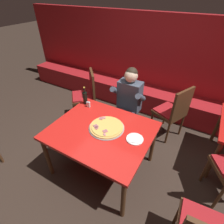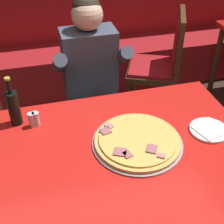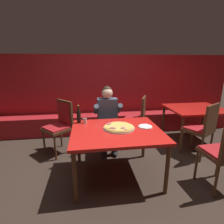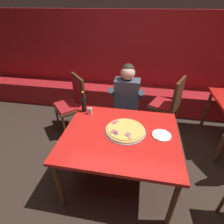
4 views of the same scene
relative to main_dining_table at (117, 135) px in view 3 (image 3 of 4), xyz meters
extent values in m
plane|color=#33261E|center=(0.00, 0.00, -0.68)|extent=(24.00, 24.00, 0.00)
cube|color=#A3191E|center=(0.00, 2.18, 0.27)|extent=(6.80, 0.16, 1.90)
cube|color=#A3191E|center=(0.00, 1.86, -0.45)|extent=(6.46, 0.48, 0.46)
cylinder|color=#4C2D19|center=(-0.59, -0.48, -0.33)|extent=(0.06, 0.06, 0.72)
cylinder|color=#4C2D19|center=(0.59, -0.48, -0.33)|extent=(0.06, 0.06, 0.72)
cylinder|color=#4C2D19|center=(-0.59, 0.48, -0.33)|extent=(0.06, 0.06, 0.72)
cylinder|color=#4C2D19|center=(0.59, 0.48, -0.33)|extent=(0.06, 0.06, 0.72)
cube|color=red|center=(0.00, 0.00, 0.05)|extent=(1.30, 1.08, 0.04)
cylinder|color=#9E9EA3|center=(0.05, 0.06, 0.08)|extent=(0.47, 0.47, 0.01)
cylinder|color=#DBA856|center=(0.05, 0.06, 0.09)|extent=(0.44, 0.44, 0.02)
cylinder|color=#E0B251|center=(0.05, 0.06, 0.11)|extent=(0.40, 0.40, 0.01)
cube|color=#A85B66|center=(-0.07, -0.02, 0.11)|extent=(0.08, 0.08, 0.01)
cube|color=#C6757A|center=(0.11, -0.09, 0.11)|extent=(0.05, 0.04, 0.01)
cube|color=#A85B66|center=(0.09, -0.04, 0.11)|extent=(0.07, 0.08, 0.01)
cube|color=#C6757A|center=(-0.07, 0.19, 0.11)|extent=(0.05, 0.06, 0.01)
cube|color=#A85B66|center=(-0.04, -0.04, 0.11)|extent=(0.05, 0.05, 0.01)
cube|color=#A85B66|center=(-0.10, 0.15, 0.11)|extent=(0.06, 0.06, 0.01)
cylinder|color=white|center=(0.45, 0.06, 0.08)|extent=(0.21, 0.21, 0.01)
cube|color=white|center=(0.45, 0.06, 0.09)|extent=(0.19, 0.19, 0.01)
cylinder|color=black|center=(-0.55, 0.40, 0.17)|extent=(0.07, 0.07, 0.20)
cylinder|color=black|center=(-0.55, 0.40, 0.31)|extent=(0.03, 0.03, 0.08)
cylinder|color=#B29933|center=(-0.55, 0.40, 0.36)|extent=(0.03, 0.03, 0.01)
cylinder|color=silver|center=(-0.44, 0.35, 0.11)|extent=(0.04, 0.04, 0.07)
cylinder|color=#B23323|center=(-0.44, 0.35, 0.09)|extent=(0.03, 0.03, 0.04)
cylinder|color=silver|center=(-0.44, 0.35, 0.15)|extent=(0.04, 0.04, 0.01)
cylinder|color=silver|center=(-0.47, 0.35, 0.11)|extent=(0.04, 0.04, 0.07)
cylinder|color=#516B33|center=(-0.47, 0.35, 0.09)|extent=(0.03, 0.03, 0.04)
cylinder|color=silver|center=(-0.47, 0.35, 0.15)|extent=(0.04, 0.04, 0.01)
ellipsoid|color=black|center=(-0.13, 0.62, -0.64)|extent=(0.11, 0.24, 0.09)
ellipsoid|color=black|center=(0.07, 0.62, -0.64)|extent=(0.11, 0.24, 0.09)
cylinder|color=#282833|center=(-0.13, 0.62, -0.45)|extent=(0.11, 0.11, 0.43)
cylinder|color=#282833|center=(0.07, 0.62, -0.45)|extent=(0.11, 0.11, 0.43)
cube|color=#282833|center=(-0.03, 0.72, -0.17)|extent=(0.34, 0.40, 0.12)
cube|color=#424C5B|center=(-0.03, 0.92, 0.10)|extent=(0.38, 0.22, 0.52)
cylinder|color=#424C5B|center=(-0.25, 0.84, 0.18)|extent=(0.09, 0.30, 0.25)
cylinder|color=#424C5B|center=(0.19, 0.84, 0.18)|extent=(0.09, 0.30, 0.25)
sphere|color=beige|center=(-0.03, 0.92, 0.46)|extent=(0.21, 0.21, 0.21)
sphere|color=#2D2319|center=(-0.03, 0.94, 0.50)|extent=(0.19, 0.19, 0.19)
cylinder|color=#4C2D19|center=(-1.26, 0.88, -0.45)|extent=(0.04, 0.04, 0.47)
cylinder|color=#4C2D19|center=(-1.01, 0.59, -0.45)|extent=(0.04, 0.04, 0.47)
cylinder|color=#4C2D19|center=(-0.98, 1.13, -0.45)|extent=(0.04, 0.04, 0.47)
cylinder|color=#4C2D19|center=(-0.72, 0.85, -0.45)|extent=(0.04, 0.04, 0.47)
cube|color=#4C2D19|center=(-0.99, 0.86, -0.19)|extent=(0.62, 0.62, 0.05)
cube|color=#A3191E|center=(-0.99, 0.86, -0.15)|extent=(0.57, 0.57, 0.03)
cube|color=#4C2D19|center=(-0.84, 0.99, 0.08)|extent=(0.32, 0.35, 0.50)
cube|color=#A3191E|center=(-0.86, 0.98, 0.08)|extent=(0.26, 0.28, 0.42)
cylinder|color=#4C2D19|center=(0.50, 1.48, -0.46)|extent=(0.04, 0.04, 0.45)
cylinder|color=#4C2D19|center=(0.35, 1.14, -0.46)|extent=(0.04, 0.04, 0.45)
cylinder|color=#4C2D19|center=(0.85, 1.33, -0.46)|extent=(0.04, 0.04, 0.45)
cylinder|color=#4C2D19|center=(0.69, 0.98, -0.46)|extent=(0.04, 0.04, 0.45)
cube|color=#4C2D19|center=(0.60, 1.23, -0.21)|extent=(0.58, 0.58, 0.05)
cube|color=#A3191E|center=(0.60, 1.23, -0.17)|extent=(0.54, 0.54, 0.03)
cube|color=#4C2D19|center=(0.78, 1.15, 0.07)|extent=(0.22, 0.42, 0.51)
cube|color=#A3191E|center=(0.76, 1.16, 0.07)|extent=(0.17, 0.34, 0.43)
cylinder|color=#4C2D19|center=(1.67, 0.69, -0.45)|extent=(0.04, 0.04, 0.47)
cylinder|color=#4C2D19|center=(1.34, 0.49, -0.45)|extent=(0.04, 0.04, 0.47)
cylinder|color=#4C2D19|center=(1.86, 0.36, -0.45)|extent=(0.04, 0.04, 0.47)
cylinder|color=#4C2D19|center=(1.53, 0.17, -0.45)|extent=(0.04, 0.04, 0.47)
cube|color=#4C2D19|center=(1.60, 0.43, -0.19)|extent=(0.60, 0.60, 0.05)
cube|color=#A3191E|center=(1.60, 0.43, -0.15)|extent=(0.55, 0.55, 0.03)
cube|color=#4C2D19|center=(1.70, 0.25, 0.09)|extent=(0.40, 0.26, 0.50)
cube|color=#A3191E|center=(1.69, 0.28, 0.09)|extent=(0.32, 0.20, 0.42)
cylinder|color=#4C2D19|center=(1.53, -0.24, -0.45)|extent=(0.04, 0.04, 0.48)
cylinder|color=#4C2D19|center=(1.16, -0.26, -0.45)|extent=(0.04, 0.04, 0.48)
cylinder|color=#4C2D19|center=(1.18, -0.64, -0.45)|extent=(0.04, 0.04, 0.48)
cube|color=#4C2D19|center=(1.36, -0.44, -0.18)|extent=(0.47, 0.47, 0.05)
cube|color=#A3191E|center=(1.36, -0.44, -0.14)|extent=(0.43, 0.43, 0.03)
cylinder|color=#4C2D19|center=(1.40, 0.61, -0.33)|extent=(0.06, 0.06, 0.72)
cylinder|color=#4C2D19|center=(1.40, 1.46, -0.33)|extent=(0.06, 0.06, 0.72)
cylinder|color=#4C2D19|center=(2.45, 1.46, -0.33)|extent=(0.06, 0.06, 0.72)
cube|color=red|center=(1.92, 1.04, 0.05)|extent=(1.17, 0.98, 0.04)
camera|label=1|loc=(0.98, -1.40, 1.59)|focal=28.00mm
camera|label=2|loc=(-0.39, -1.06, 1.17)|focal=50.00mm
camera|label=3|loc=(-0.40, -2.34, 1.01)|focal=28.00mm
camera|label=4|loc=(0.17, -1.51, 1.34)|focal=28.00mm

